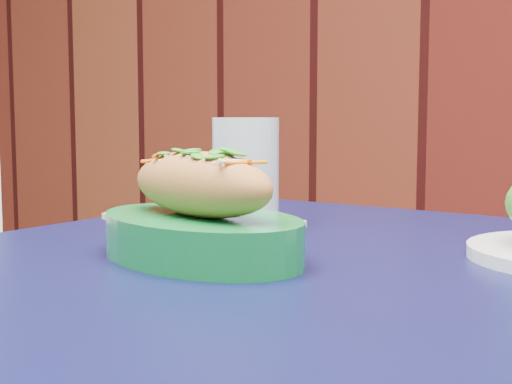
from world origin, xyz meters
The scene contains 3 objects.
cafe_table centered at (0.48, 1.31, 0.66)m, with size 0.84×0.84×0.75m.
banh_mi_basket centered at (0.37, 1.27, 0.79)m, with size 0.27×0.22×0.11m.
water_glass centered at (0.29, 1.47, 0.82)m, with size 0.08×0.08×0.13m, color silver.
Camera 1 is at (0.76, 0.74, 0.88)m, focal length 50.00 mm.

